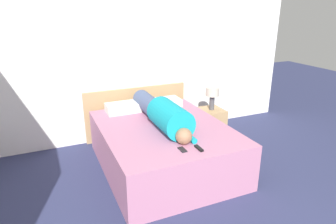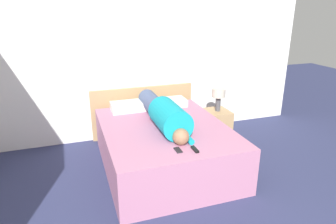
% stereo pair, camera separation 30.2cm
% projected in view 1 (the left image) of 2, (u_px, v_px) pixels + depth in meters
% --- Properties ---
extents(wall_back, '(5.98, 0.06, 2.60)m').
position_uv_depth(wall_back, '(127.00, 60.00, 4.74)').
color(wall_back, white).
rests_on(wall_back, ground_plane).
extents(bed, '(1.60, 2.00, 0.60)m').
position_uv_depth(bed, '(164.00, 147.00, 4.06)').
color(bed, '#B2708E').
rests_on(bed, ground_plane).
extents(headboard, '(1.72, 0.04, 0.85)m').
position_uv_depth(headboard, '(137.00, 112.00, 5.02)').
color(headboard, tan).
rests_on(headboard, ground_plane).
extents(nightstand, '(0.37, 0.42, 0.52)m').
position_uv_depth(nightstand, '(211.00, 124.00, 4.95)').
color(nightstand, tan).
rests_on(nightstand, ground_plane).
extents(table_lamp, '(0.21, 0.21, 0.36)m').
position_uv_depth(table_lamp, '(212.00, 94.00, 4.77)').
color(table_lamp, '#4C4C51').
rests_on(table_lamp, nightstand).
extents(person_lying, '(0.38, 1.61, 0.38)m').
position_uv_depth(person_lying, '(163.00, 114.00, 3.94)').
color(person_lying, '#936B4C').
rests_on(person_lying, bed).
extents(pillow_near_headboard, '(0.50, 0.31, 0.13)m').
position_uv_depth(pillow_near_headboard, '(123.00, 108.00, 4.49)').
color(pillow_near_headboard, silver).
rests_on(pillow_near_headboard, bed).
extents(pillow_second, '(0.48, 0.31, 0.11)m').
position_uv_depth(pillow_second, '(165.00, 102.00, 4.75)').
color(pillow_second, silver).
rests_on(pillow_second, bed).
extents(tv_remote, '(0.04, 0.15, 0.02)m').
position_uv_depth(tv_remote, '(199.00, 148.00, 3.32)').
color(tv_remote, black).
rests_on(tv_remote, bed).
extents(cell_phone, '(0.06, 0.13, 0.01)m').
position_uv_depth(cell_phone, '(182.00, 150.00, 3.30)').
color(cell_phone, black).
rests_on(cell_phone, bed).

